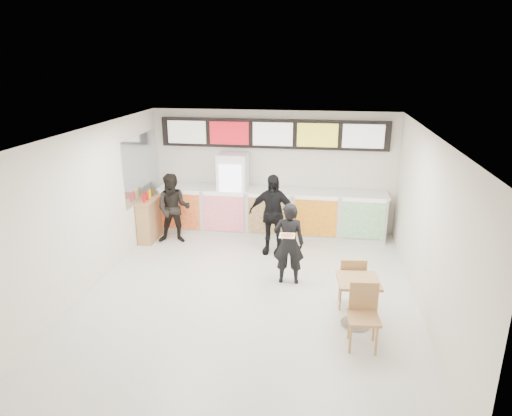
% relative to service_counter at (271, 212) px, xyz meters
% --- Properties ---
extents(floor, '(7.00, 7.00, 0.00)m').
position_rel_service_counter_xyz_m(floor, '(-0.00, -3.09, -0.57)').
color(floor, beige).
rests_on(floor, ground).
extents(ceiling, '(7.00, 7.00, 0.00)m').
position_rel_service_counter_xyz_m(ceiling, '(-0.00, -3.09, 2.43)').
color(ceiling, white).
rests_on(ceiling, wall_back).
extents(wall_back, '(6.00, 0.00, 6.00)m').
position_rel_service_counter_xyz_m(wall_back, '(-0.00, 0.41, 0.93)').
color(wall_back, silver).
rests_on(wall_back, floor).
extents(wall_left, '(0.00, 7.00, 7.00)m').
position_rel_service_counter_xyz_m(wall_left, '(-3.00, -3.09, 0.93)').
color(wall_left, silver).
rests_on(wall_left, floor).
extents(wall_right, '(0.00, 7.00, 7.00)m').
position_rel_service_counter_xyz_m(wall_right, '(3.00, -3.09, 0.93)').
color(wall_right, silver).
rests_on(wall_right, floor).
extents(service_counter, '(5.56, 0.77, 1.14)m').
position_rel_service_counter_xyz_m(service_counter, '(0.00, 0.00, 0.00)').
color(service_counter, silver).
rests_on(service_counter, floor).
extents(menu_board, '(5.50, 0.14, 0.70)m').
position_rel_service_counter_xyz_m(menu_board, '(0.00, 0.32, 1.88)').
color(menu_board, black).
rests_on(menu_board, wall_back).
extents(drinks_fridge, '(0.70, 0.67, 2.00)m').
position_rel_service_counter_xyz_m(drinks_fridge, '(-0.93, 0.02, 0.43)').
color(drinks_fridge, white).
rests_on(drinks_fridge, floor).
extents(mirror_panel, '(0.01, 2.00, 1.50)m').
position_rel_service_counter_xyz_m(mirror_panel, '(-2.99, -0.64, 1.18)').
color(mirror_panel, '#B2B7BF').
rests_on(mirror_panel, wall_left).
extents(customer_main, '(0.61, 0.42, 1.62)m').
position_rel_service_counter_xyz_m(customer_main, '(0.65, -2.51, 0.24)').
color(customer_main, black).
rests_on(customer_main, floor).
extents(customer_left, '(0.89, 0.74, 1.66)m').
position_rel_service_counter_xyz_m(customer_left, '(-2.19, -0.85, 0.26)').
color(customer_left, black).
rests_on(customer_left, floor).
extents(customer_mid, '(1.11, 0.58, 1.81)m').
position_rel_service_counter_xyz_m(customer_mid, '(0.17, -1.13, 0.33)').
color(customer_mid, black).
rests_on(customer_mid, floor).
extents(pizza_slice, '(0.36, 0.36, 0.02)m').
position_rel_service_counter_xyz_m(pizza_slice, '(0.65, -2.96, 0.58)').
color(pizza_slice, beige).
rests_on(pizza_slice, customer_main).
extents(cafe_table, '(0.72, 1.70, 0.98)m').
position_rel_service_counter_xyz_m(cafe_table, '(1.87, -3.86, -0.00)').
color(cafe_table, tan).
rests_on(cafe_table, floor).
extents(condiment_ledge, '(0.36, 0.90, 1.20)m').
position_rel_service_counter_xyz_m(condiment_ledge, '(-2.82, -0.79, -0.06)').
color(condiment_ledge, tan).
rests_on(condiment_ledge, floor).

